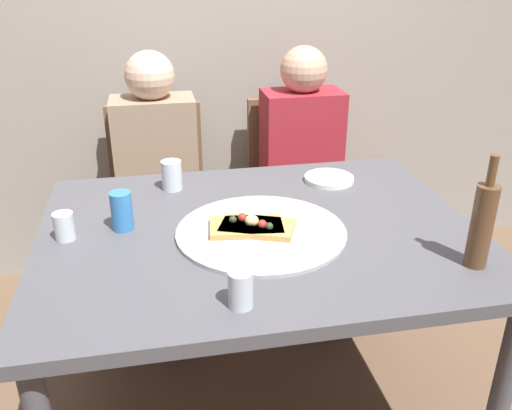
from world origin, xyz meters
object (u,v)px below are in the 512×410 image
tumbler_near (64,226)px  guest_in_sweater (158,177)px  soda_can (122,211)px  guest_in_beanie (306,167)px  pizza_tray (262,232)px  plate_stack (329,179)px  pizza_slice_last (256,226)px  wine_bottle (482,224)px  chair_right (296,181)px  chair_left (159,191)px  pizza_slice_extra (247,226)px  tumbler_far (241,289)px  wine_glass (172,175)px  dining_table (258,249)px

tumbler_near → guest_in_sweater: 0.80m
soda_can → guest_in_beanie: (0.79, 0.70, -0.17)m
pizza_tray → plate_stack: bearing=47.8°
pizza_tray → plate_stack: 0.49m
pizza_tray → pizza_slice_last: (-0.02, 0.00, 0.02)m
wine_bottle → chair_right: wine_bottle is taller
chair_left → pizza_tray: bearing=107.2°
pizza_slice_extra → guest_in_sweater: guest_in_sweater is taller
plate_stack → guest_in_sweater: guest_in_sweater is taller
tumbler_far → tumbler_near: bearing=136.2°
soda_can → guest_in_beanie: 1.07m
wine_glass → plate_stack: bearing=-3.7°
guest_in_sweater → pizza_tray: bearing=110.2°
wine_bottle → pizza_tray: bearing=151.2°
chair_right → soda_can: bearing=47.1°
wine_glass → chair_right: chair_right is taller
pizza_slice_last → tumbler_far: bearing=-106.8°
soda_can → pizza_slice_last: bearing=-15.2°
soda_can → chair_left: size_ratio=0.14×
chair_left → guest_in_sweater: 0.20m
plate_stack → dining_table: bearing=-136.0°
chair_right → tumbler_near: bearing=42.7°
chair_right → guest_in_sweater: size_ratio=0.77×
chair_right → plate_stack: bearing=86.0°
pizza_tray → chair_right: chair_right is taller
tumbler_far → chair_right: size_ratio=0.11×
wine_bottle → chair_right: bearing=97.3°
tumbler_far → wine_glass: size_ratio=0.89×
wine_bottle → wine_glass: (-0.78, 0.70, -0.07)m
dining_table → pizza_slice_extra: bearing=-142.7°
tumbler_far → soda_can: 0.55m
guest_in_beanie → chair_right: bearing=-90.0°
pizza_tray → guest_in_sweater: bearing=110.2°
pizza_slice_last → tumbler_near: tumbler_near is taller
dining_table → pizza_tray: (0.00, -0.04, 0.08)m
pizza_slice_last → guest_in_sweater: bearing=109.2°
wine_glass → chair_left: bearing=95.0°
dining_table → soda_can: (-0.41, 0.07, 0.14)m
tumbler_far → chair_left: 1.36m
wine_glass → guest_in_sweater: (-0.05, 0.41, -0.16)m
pizza_slice_last → tumbler_far: 0.38m
tumbler_near → guest_in_beanie: guest_in_beanie is taller
guest_in_beanie → plate_stack: bearing=84.7°
pizza_slice_last → wine_bottle: 0.63m
pizza_slice_last → guest_in_beanie: size_ratio=0.22×
pizza_slice_extra → guest_in_beanie: 0.91m
guest_in_sweater → guest_in_beanie: 0.67m
chair_left → pizza_slice_last: bearing=106.3°
pizza_slice_extra → chair_left: chair_left is taller
pizza_tray → pizza_slice_extra: (-0.04, 0.01, 0.02)m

